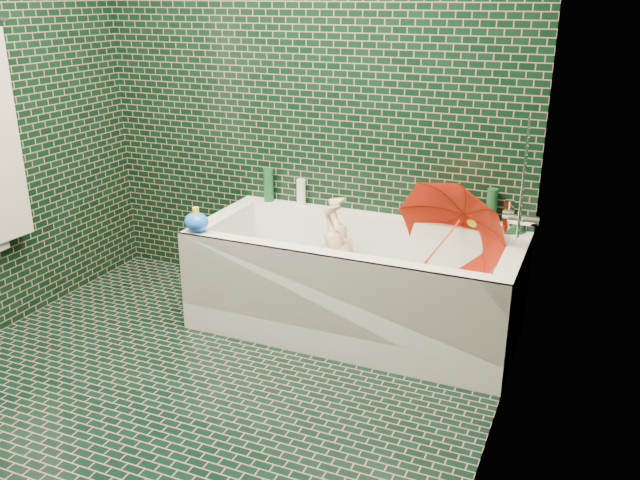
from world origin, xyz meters
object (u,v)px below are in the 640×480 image
at_px(bathtub, 354,293).
at_px(bath_toy, 196,222).
at_px(rubber_duck, 477,220).
at_px(umbrella, 444,240).
at_px(child, 346,275).

bearing_deg(bathtub, bath_toy, -158.56).
bearing_deg(rubber_duck, bathtub, -161.37).
xyz_separation_m(bathtub, bath_toy, (-0.77, -0.30, 0.40)).
relative_size(bathtub, umbrella, 2.91).
distance_m(bathtub, child, 0.11).
relative_size(bathtub, bath_toy, 11.76).
xyz_separation_m(bathtub, umbrella, (0.44, 0.10, 0.33)).
bearing_deg(bathtub, rubber_duck, 30.47).
bearing_deg(bath_toy, bathtub, 28.34).
height_order(umbrella, bath_toy, umbrella).
distance_m(rubber_duck, bath_toy, 1.47).
bearing_deg(child, bath_toy, -75.33).
distance_m(child, rubber_duck, 0.75).
relative_size(child, bath_toy, 5.55).
distance_m(umbrella, bath_toy, 1.28).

